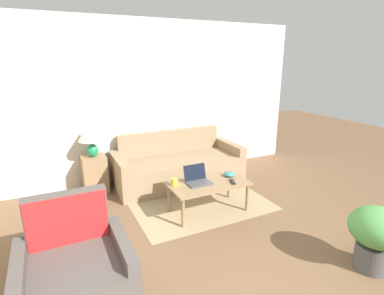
{
  "coord_description": "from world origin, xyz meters",
  "views": [
    {
      "loc": [
        -1.02,
        -0.99,
        1.98
      ],
      "look_at": [
        0.8,
        2.74,
        0.75
      ],
      "focal_mm": 28.0,
      "sensor_mm": 36.0,
      "label": 1
    }
  ],
  "objects_px": {
    "laptop": "(197,179)",
    "cup_navy": "(174,182)",
    "armchair": "(76,274)",
    "potted_plant": "(376,233)",
    "couch": "(177,166)",
    "coffee_table": "(208,186)",
    "table_lamp": "(91,134)",
    "tv_remote": "(233,182)",
    "snack_bowl": "(229,174)"
  },
  "relations": [
    {
      "from": "potted_plant",
      "to": "couch",
      "type": "bearing_deg",
      "value": 106.06
    },
    {
      "from": "couch",
      "to": "armchair",
      "type": "bearing_deg",
      "value": -131.46
    },
    {
      "from": "potted_plant",
      "to": "armchair",
      "type": "bearing_deg",
      "value": 162.46
    },
    {
      "from": "snack_bowl",
      "to": "potted_plant",
      "type": "distance_m",
      "value": 1.85
    },
    {
      "from": "laptop",
      "to": "cup_navy",
      "type": "height_order",
      "value": "laptop"
    },
    {
      "from": "coffee_table",
      "to": "potted_plant",
      "type": "bearing_deg",
      "value": -63.07
    },
    {
      "from": "couch",
      "to": "coffee_table",
      "type": "relative_size",
      "value": 1.99
    },
    {
      "from": "coffee_table",
      "to": "potted_plant",
      "type": "xyz_separation_m",
      "value": [
        0.87,
        -1.72,
        0.02
      ]
    },
    {
      "from": "table_lamp",
      "to": "snack_bowl",
      "type": "height_order",
      "value": "table_lamp"
    },
    {
      "from": "snack_bowl",
      "to": "potted_plant",
      "type": "height_order",
      "value": "potted_plant"
    },
    {
      "from": "laptop",
      "to": "tv_remote",
      "type": "relative_size",
      "value": 1.99
    },
    {
      "from": "couch",
      "to": "laptop",
      "type": "bearing_deg",
      "value": -99.2
    },
    {
      "from": "coffee_table",
      "to": "tv_remote",
      "type": "relative_size",
      "value": 6.72
    },
    {
      "from": "armchair",
      "to": "laptop",
      "type": "height_order",
      "value": "armchair"
    },
    {
      "from": "tv_remote",
      "to": "laptop",
      "type": "bearing_deg",
      "value": 154.6
    },
    {
      "from": "snack_bowl",
      "to": "laptop",
      "type": "bearing_deg",
      "value": 179.97
    },
    {
      "from": "cup_navy",
      "to": "snack_bowl",
      "type": "bearing_deg",
      "value": -3.06
    },
    {
      "from": "table_lamp",
      "to": "cup_navy",
      "type": "relative_size",
      "value": 5.23
    },
    {
      "from": "couch",
      "to": "armchair",
      "type": "height_order",
      "value": "armchair"
    },
    {
      "from": "tv_remote",
      "to": "potted_plant",
      "type": "height_order",
      "value": "potted_plant"
    },
    {
      "from": "armchair",
      "to": "cup_navy",
      "type": "bearing_deg",
      "value": 37.17
    },
    {
      "from": "armchair",
      "to": "coffee_table",
      "type": "distance_m",
      "value": 1.97
    },
    {
      "from": "coffee_table",
      "to": "cup_navy",
      "type": "distance_m",
      "value": 0.46
    },
    {
      "from": "couch",
      "to": "table_lamp",
      "type": "distance_m",
      "value": 1.47
    },
    {
      "from": "armchair",
      "to": "laptop",
      "type": "relative_size",
      "value": 2.88
    },
    {
      "from": "snack_bowl",
      "to": "tv_remote",
      "type": "xyz_separation_m",
      "value": [
        -0.07,
        -0.2,
        -0.02
      ]
    },
    {
      "from": "tv_remote",
      "to": "potted_plant",
      "type": "relative_size",
      "value": 0.24
    },
    {
      "from": "couch",
      "to": "armchair",
      "type": "relative_size",
      "value": 2.34
    },
    {
      "from": "couch",
      "to": "laptop",
      "type": "distance_m",
      "value": 1.12
    },
    {
      "from": "cup_navy",
      "to": "couch",
      "type": "bearing_deg",
      "value": 64.93
    },
    {
      "from": "couch",
      "to": "coffee_table",
      "type": "distance_m",
      "value": 1.16
    },
    {
      "from": "table_lamp",
      "to": "tv_remote",
      "type": "height_order",
      "value": "table_lamp"
    },
    {
      "from": "table_lamp",
      "to": "cup_navy",
      "type": "height_order",
      "value": "table_lamp"
    },
    {
      "from": "coffee_table",
      "to": "laptop",
      "type": "height_order",
      "value": "laptop"
    },
    {
      "from": "potted_plant",
      "to": "laptop",
      "type": "bearing_deg",
      "value": 119.33
    },
    {
      "from": "snack_bowl",
      "to": "tv_remote",
      "type": "relative_size",
      "value": 0.94
    },
    {
      "from": "tv_remote",
      "to": "snack_bowl",
      "type": "bearing_deg",
      "value": 69.45
    },
    {
      "from": "laptop",
      "to": "snack_bowl",
      "type": "xyz_separation_m",
      "value": [
        0.5,
        -0.0,
        -0.02
      ]
    },
    {
      "from": "coffee_table",
      "to": "cup_navy",
      "type": "bearing_deg",
      "value": 166.07
    },
    {
      "from": "armchair",
      "to": "coffee_table",
      "type": "xyz_separation_m",
      "value": [
        1.75,
        0.89,
        0.1
      ]
    },
    {
      "from": "coffee_table",
      "to": "snack_bowl",
      "type": "relative_size",
      "value": 7.13
    },
    {
      "from": "couch",
      "to": "tv_remote",
      "type": "xyz_separation_m",
      "value": [
        0.25,
        -1.29,
        0.17
      ]
    },
    {
      "from": "tv_remote",
      "to": "table_lamp",
      "type": "bearing_deg",
      "value": 136.69
    },
    {
      "from": "couch",
      "to": "armchair",
      "type": "xyz_separation_m",
      "value": [
        -1.8,
        -2.04,
        0.01
      ]
    },
    {
      "from": "couch",
      "to": "cup_navy",
      "type": "relative_size",
      "value": 21.33
    },
    {
      "from": "table_lamp",
      "to": "cup_navy",
      "type": "distance_m",
      "value": 1.53
    },
    {
      "from": "couch",
      "to": "table_lamp",
      "type": "relative_size",
      "value": 4.08
    },
    {
      "from": "cup_navy",
      "to": "snack_bowl",
      "type": "distance_m",
      "value": 0.81
    },
    {
      "from": "armchair",
      "to": "cup_navy",
      "type": "xyz_separation_m",
      "value": [
        1.31,
        1.0,
        0.19
      ]
    },
    {
      "from": "armchair",
      "to": "cup_navy",
      "type": "distance_m",
      "value": 1.66
    }
  ]
}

